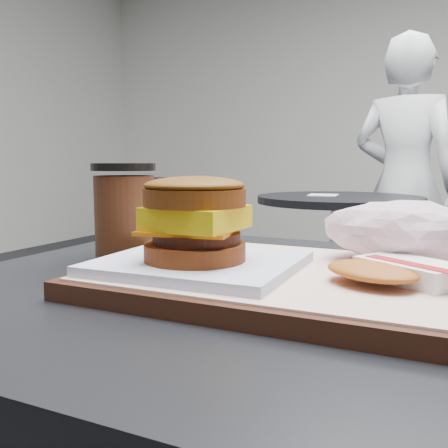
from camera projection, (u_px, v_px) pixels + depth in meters
serving_tray at (292, 279)px, 0.50m from camera, size 0.38×0.28×0.02m
breakfast_sandwich at (197, 230)px, 0.49m from camera, size 0.20×0.18×0.09m
hash_brown at (394, 271)px, 0.44m from camera, size 0.14×0.13×0.02m
crumpled_wrapper at (397, 231)px, 0.53m from camera, size 0.15×0.12×0.07m
coffee_cup at (124, 214)px, 0.64m from camera, size 0.08×0.08×0.12m
neighbor_table at (338, 242)px, 2.15m from camera, size 0.70×0.70×0.75m
napkin at (323, 195)px, 2.16m from camera, size 0.13×0.13×0.00m
patron at (404, 185)px, 2.65m from camera, size 0.63×0.49×1.54m
bg_table_mid at (147, 199)px, 4.42m from camera, size 0.66×0.66×0.75m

